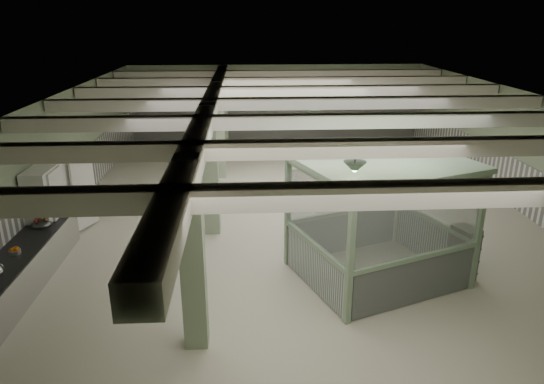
{
  "coord_description": "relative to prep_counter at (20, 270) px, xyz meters",
  "views": [
    {
      "loc": [
        -1.55,
        -13.6,
        5.69
      ],
      "look_at": [
        -0.85,
        -1.43,
        1.3
      ],
      "focal_mm": 32.0,
      "sensor_mm": 36.0,
      "label": 1
    }
  ],
  "objects": [
    {
      "name": "floor",
      "position": [
        6.54,
        3.86,
        -0.46
      ],
      "size": [
        20.0,
        20.0,
        0.0
      ],
      "primitive_type": "plane",
      "color": "beige",
      "rests_on": "ground"
    },
    {
      "name": "ceiling",
      "position": [
        6.54,
        3.86,
        3.14
      ],
      "size": [
        14.0,
        20.0,
        0.02
      ],
      "primitive_type": "cube",
      "color": "white",
      "rests_on": "wall_back"
    },
    {
      "name": "wall_back",
      "position": [
        6.54,
        13.86,
        1.34
      ],
      "size": [
        14.0,
        0.02,
        3.6
      ],
      "primitive_type": "cube",
      "color": "#92A282",
      "rests_on": "floor"
    },
    {
      "name": "wall_left",
      "position": [
        -0.46,
        3.86,
        1.34
      ],
      "size": [
        0.02,
        20.0,
        3.6
      ],
      "primitive_type": "cube",
      "color": "#92A282",
      "rests_on": "floor"
    },
    {
      "name": "wall_right",
      "position": [
        13.54,
        3.86,
        1.34
      ],
      "size": [
        0.02,
        20.0,
        3.6
      ],
      "primitive_type": "cube",
      "color": "#92A282",
      "rests_on": "floor"
    },
    {
      "name": "wainscot_left",
      "position": [
        -0.43,
        3.86,
        0.29
      ],
      "size": [
        0.05,
        19.9,
        1.5
      ],
      "primitive_type": "cube",
      "color": "white",
      "rests_on": "floor"
    },
    {
      "name": "wainscot_right",
      "position": [
        13.52,
        3.86,
        0.29
      ],
      "size": [
        0.05,
        19.9,
        1.5
      ],
      "primitive_type": "cube",
      "color": "white",
      "rests_on": "floor"
    },
    {
      "name": "wainscot_back",
      "position": [
        6.54,
        13.84,
        0.29
      ],
      "size": [
        13.9,
        0.05,
        1.5
      ],
      "primitive_type": "cube",
      "color": "white",
      "rests_on": "floor"
    },
    {
      "name": "girder",
      "position": [
        4.04,
        3.86,
        2.92
      ],
      "size": [
        0.45,
        19.9,
        0.4
      ],
      "primitive_type": "cube",
      "color": "silver",
      "rests_on": "ceiling"
    },
    {
      "name": "beam_a",
      "position": [
        6.54,
        -3.64,
        2.96
      ],
      "size": [
        13.9,
        0.35,
        0.32
      ],
      "primitive_type": "cube",
      "color": "silver",
      "rests_on": "ceiling"
    },
    {
      "name": "beam_b",
      "position": [
        6.54,
        -1.14,
        2.96
      ],
      "size": [
        13.9,
        0.35,
        0.32
      ],
      "primitive_type": "cube",
      "color": "silver",
      "rests_on": "ceiling"
    },
    {
      "name": "beam_c",
      "position": [
        6.54,
        1.36,
        2.96
      ],
      "size": [
        13.9,
        0.35,
        0.32
      ],
      "primitive_type": "cube",
      "color": "silver",
      "rests_on": "ceiling"
    },
    {
      "name": "beam_d",
      "position": [
        6.54,
        3.86,
        2.96
      ],
      "size": [
        13.9,
        0.35,
        0.32
      ],
      "primitive_type": "cube",
      "color": "silver",
      "rests_on": "ceiling"
    },
    {
      "name": "beam_e",
      "position": [
        6.54,
        6.36,
        2.96
      ],
      "size": [
        13.9,
        0.35,
        0.32
      ],
      "primitive_type": "cube",
      "color": "silver",
      "rests_on": "ceiling"
    },
    {
      "name": "beam_f",
      "position": [
        6.54,
        8.86,
        2.96
      ],
      "size": [
        13.9,
        0.35,
        0.32
      ],
      "primitive_type": "cube",
      "color": "silver",
      "rests_on": "ceiling"
    },
    {
      "name": "beam_g",
      "position": [
        6.54,
        11.36,
        2.96
      ],
      "size": [
        13.9,
        0.35,
        0.32
      ],
      "primitive_type": "cube",
      "color": "silver",
      "rests_on": "ceiling"
    },
    {
      "name": "column_a",
      "position": [
        4.04,
        -2.14,
        1.34
      ],
      "size": [
        0.42,
        0.42,
        3.6
      ],
      "primitive_type": "cube",
      "color": "#9AAD8B",
      "rests_on": "floor"
    },
    {
      "name": "column_b",
      "position": [
        4.04,
        2.86,
        1.34
      ],
      "size": [
        0.42,
        0.42,
        3.6
      ],
      "primitive_type": "cube",
      "color": "#9AAD8B",
      "rests_on": "floor"
    },
    {
      "name": "column_c",
      "position": [
        4.04,
        7.86,
        1.34
      ],
      "size": [
        0.42,
        0.42,
        3.6
      ],
      "primitive_type": "cube",
      "color": "#9AAD8B",
      "rests_on": "floor"
    },
    {
      "name": "column_d",
      "position": [
        4.04,
        11.86,
        1.34
      ],
      "size": [
        0.42,
        0.42,
        3.6
      ],
      "primitive_type": "cube",
      "color": "#9AAD8B",
      "rests_on": "floor"
    },
    {
      "name": "pendant_front",
      "position": [
        7.04,
        -1.14,
        2.59
      ],
      "size": [
        0.44,
        0.44,
        0.22
      ],
      "primitive_type": "cone",
      "rotation": [
        3.14,
        0.0,
        0.0
      ],
      "color": "#314030",
      "rests_on": "ceiling"
    },
    {
      "name": "pendant_mid",
      "position": [
        7.04,
        4.36,
        2.59
      ],
      "size": [
        0.44,
        0.44,
        0.22
      ],
      "primitive_type": "cone",
      "rotation": [
        3.14,
        0.0,
        0.0
      ],
      "color": "#314030",
      "rests_on": "ceiling"
    },
    {
      "name": "pendant_back",
      "position": [
        7.04,
        9.36,
        2.59
      ],
      "size": [
        0.44,
        0.44,
        0.22
      ],
      "primitive_type": "cone",
      "rotation": [
        3.14,
        0.0,
        0.0
      ],
      "color": "#314030",
      "rests_on": "ceiling"
    },
    {
      "name": "prep_counter",
      "position": [
        0.0,
        0.0,
        0.0
      ],
      "size": [
        0.9,
        5.16,
        0.91
      ],
      "color": "#B8B8BD",
      "rests_on": "floor"
    },
    {
      "name": "pitcher_far",
      "position": [
        -0.11,
        1.74,
        0.59
      ],
      "size": [
        0.29,
        0.3,
        0.31
      ],
      "primitive_type": null,
      "rotation": [
        0.0,
        0.0,
        -0.42
      ],
      "color": "#B8B8BD",
      "rests_on": "prep_counter"
    },
    {
      "name": "veg_colander",
      "position": [
        -0.01,
        1.42,
        0.55
      ],
      "size": [
        0.55,
        0.55,
        0.21
      ],
      "primitive_type": null,
      "rotation": [
        0.0,
        0.0,
        0.19
      ],
      "color": "#3E3E43",
      "rests_on": "prep_counter"
    },
    {
      "name": "orange_bowl",
      "position": [
        0.0,
        -0.08,
        0.48
      ],
      "size": [
        0.26,
        0.26,
        0.09
      ],
      "primitive_type": "cylinder",
      "rotation": [
        0.0,
        0.0,
        0.09
      ],
      "color": "#B2B2B7",
      "rests_on": "prep_counter"
    },
    {
      "name": "walkin_cooler",
      "position": [
        -0.08,
        2.62,
        0.62
      ],
      "size": [
        0.93,
        2.35,
        2.15
      ],
      "color": "white",
      "rests_on": "floor"
    },
    {
      "name": "guard_booth",
      "position": [
        7.96,
        0.15,
        1.42
      ],
      "size": [
        4.3,
        3.99,
        2.82
      ],
      "rotation": [
        0.0,
        0.0,
        0.36
      ],
      "color": "#86A382",
      "rests_on": "floor"
    },
    {
      "name": "filing_cabinet",
      "position": [
        9.94,
        -0.05,
        0.17
      ],
      "size": [
        0.59,
        0.69,
        1.26
      ],
      "primitive_type": "cube",
      "rotation": [
        0.0,
        0.0,
        0.37
      ],
      "color": "#535849",
      "rests_on": "floor"
    }
  ]
}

